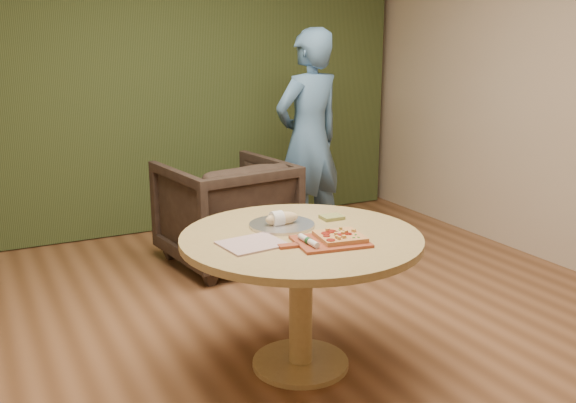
% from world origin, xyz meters
% --- Properties ---
extents(room_shell, '(5.04, 6.04, 2.84)m').
position_xyz_m(room_shell, '(0.00, 0.00, 1.40)').
color(room_shell, brown).
rests_on(room_shell, ground).
extents(curtain, '(4.80, 0.14, 2.78)m').
position_xyz_m(curtain, '(0.00, 2.90, 1.40)').
color(curtain, '#2A3719').
rests_on(curtain, ground).
extents(pedestal_table, '(1.26, 1.26, 0.75)m').
position_xyz_m(pedestal_table, '(-0.07, 0.02, 0.61)').
color(pedestal_table, tan).
rests_on(pedestal_table, ground).
extents(pizza_paddle, '(0.47, 0.33, 0.01)m').
position_xyz_m(pizza_paddle, '(-0.01, -0.16, 0.76)').
color(pizza_paddle, '#984126').
rests_on(pizza_paddle, pedestal_table).
extents(flatbread_pizza, '(0.25, 0.25, 0.04)m').
position_xyz_m(flatbread_pizza, '(0.05, -0.16, 0.78)').
color(flatbread_pizza, tan).
rests_on(flatbread_pizza, pizza_paddle).
extents(cutlery_roll, '(0.03, 0.20, 0.03)m').
position_xyz_m(cutlery_roll, '(-0.13, -0.16, 0.78)').
color(cutlery_roll, silver).
rests_on(cutlery_roll, pizza_paddle).
extents(newspaper, '(0.33, 0.28, 0.01)m').
position_xyz_m(newspaper, '(-0.36, -0.01, 0.76)').
color(newspaper, silver).
rests_on(newspaper, pedestal_table).
extents(serving_tray, '(0.36, 0.36, 0.02)m').
position_xyz_m(serving_tray, '(-0.09, 0.21, 0.76)').
color(serving_tray, silver).
rests_on(serving_tray, pedestal_table).
extents(bread_roll, '(0.19, 0.09, 0.09)m').
position_xyz_m(bread_roll, '(-0.09, 0.21, 0.79)').
color(bread_roll, '#D5B981').
rests_on(bread_roll, serving_tray).
extents(green_packet, '(0.12, 0.10, 0.02)m').
position_xyz_m(green_packet, '(0.23, 0.21, 0.76)').
color(green_packet, '#5E662E').
rests_on(green_packet, pedestal_table).
extents(armchair, '(0.99, 0.94, 0.91)m').
position_xyz_m(armchair, '(0.20, 1.75, 0.46)').
color(armchair, black).
rests_on(armchair, ground).
extents(person_standing, '(0.74, 0.57, 1.82)m').
position_xyz_m(person_standing, '(0.99, 1.86, 0.91)').
color(person_standing, teal).
rests_on(person_standing, ground).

